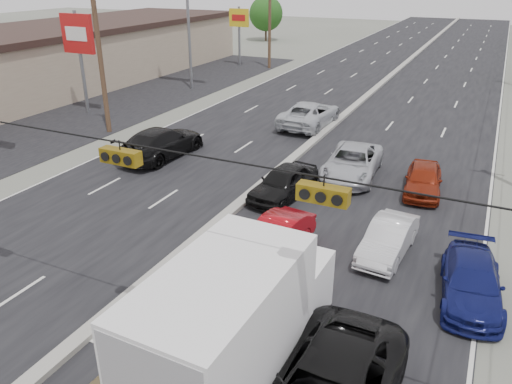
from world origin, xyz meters
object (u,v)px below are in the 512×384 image
(red_sedan, at_px, (276,237))
(oncoming_near, at_px, (162,143))
(queue_car_a, at_px, (284,183))
(queue_car_e, at_px, (423,180))
(queue_car_c, at_px, (352,163))
(oncoming_far, at_px, (310,114))
(pole_sign_far, at_px, (239,23))
(utility_pole_left_b, at_px, (99,50))
(box_truck, at_px, (236,321))
(pole_sign_mid, at_px, (78,40))
(tree_left_far, at_px, (266,14))
(queue_car_b, at_px, (388,239))
(queue_car_d, at_px, (471,282))
(utility_pole_left_c, at_px, (270,17))

(red_sedan, relative_size, oncoming_near, 0.69)
(queue_car_a, xyz_separation_m, oncoming_near, (-8.10, 2.10, 0.10))
(queue_car_e, distance_m, oncoming_near, 13.75)
(queue_car_c, bearing_deg, oncoming_far, 119.46)
(pole_sign_far, xyz_separation_m, queue_car_a, (17.40, -29.49, -3.68))
(utility_pole_left_b, height_order, box_truck, utility_pole_left_b)
(utility_pole_left_b, bearing_deg, pole_sign_mid, 146.31)
(utility_pole_left_b, distance_m, oncoming_far, 13.64)
(pole_sign_mid, relative_size, box_truck, 0.98)
(tree_left_far, relative_size, queue_car_b, 1.60)
(queue_car_c, distance_m, oncoming_near, 10.34)
(pole_sign_far, relative_size, red_sedan, 1.52)
(queue_car_c, xyz_separation_m, oncoming_near, (-10.20, -1.69, 0.09))
(pole_sign_mid, distance_m, queue_car_d, 29.54)
(pole_sign_mid, relative_size, tree_left_far, 1.14)
(box_truck, distance_m, queue_car_d, 8.00)
(oncoming_far, bearing_deg, pole_sign_far, -49.82)
(queue_car_b, xyz_separation_m, queue_car_e, (0.30, 6.19, 0.04))
(pole_sign_far, xyz_separation_m, queue_car_e, (23.00, -26.27, -3.74))
(oncoming_near, relative_size, oncoming_far, 0.97)
(box_truck, xyz_separation_m, queue_car_a, (-3.20, 10.68, -1.11))
(queue_car_e, xyz_separation_m, oncoming_far, (-8.40, 7.93, 0.14))
(box_truck, bearing_deg, tree_left_far, 115.51)
(box_truck, relative_size, queue_car_b, 1.86)
(pole_sign_far, height_order, queue_car_d, pole_sign_far)
(queue_car_a, bearing_deg, red_sedan, -62.83)
(utility_pole_left_b, bearing_deg, queue_car_a, -17.91)
(queue_car_a, bearing_deg, queue_car_b, -21.24)
(queue_car_b, bearing_deg, tree_left_far, 123.14)
(queue_car_c, bearing_deg, utility_pole_left_c, 117.71)
(queue_car_e, bearing_deg, tree_left_far, 116.41)
(box_truck, relative_size, queue_car_c, 1.34)
(box_truck, height_order, queue_car_d, box_truck)
(tree_left_far, bearing_deg, queue_car_e, -57.92)
(box_truck, bearing_deg, red_sedan, 106.40)
(queue_car_b, bearing_deg, oncoming_far, 124.31)
(queue_car_e, height_order, oncoming_far, oncoming_far)
(utility_pole_left_b, distance_m, oncoming_near, 7.60)
(utility_pole_left_c, bearing_deg, queue_car_c, -58.10)
(pole_sign_far, distance_m, oncoming_far, 23.72)
(red_sedan, bearing_deg, pole_sign_far, 125.60)
(queue_car_a, relative_size, oncoming_near, 0.75)
(utility_pole_left_b, xyz_separation_m, oncoming_far, (11.10, 6.66, -4.29))
(queue_car_b, bearing_deg, utility_pole_left_b, 163.24)
(tree_left_far, height_order, queue_car_a, tree_left_far)
(pole_sign_mid, bearing_deg, queue_car_b, -23.81)
(box_truck, xyz_separation_m, queue_car_b, (2.10, 7.72, -1.20))
(utility_pole_left_b, bearing_deg, tree_left_far, 101.92)
(pole_sign_far, distance_m, red_sedan, 39.20)
(red_sedan, bearing_deg, pole_sign_mid, 155.32)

